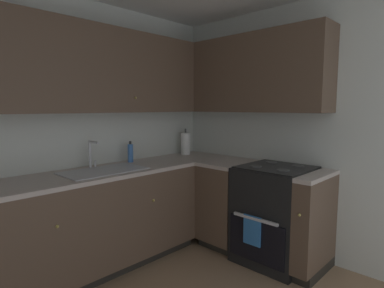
% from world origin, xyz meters
% --- Properties ---
extents(wall_back, '(4.16, 0.05, 2.42)m').
position_xyz_m(wall_back, '(0.00, 1.48, 1.21)').
color(wall_back, silver).
rests_on(wall_back, ground_plane).
extents(wall_right, '(0.05, 3.01, 2.42)m').
position_xyz_m(wall_right, '(2.06, 0.00, 1.21)').
color(wall_right, silver).
rests_on(wall_right, ground_plane).
extents(lower_cabinets_back, '(1.96, 0.62, 0.85)m').
position_xyz_m(lower_cabinets_back, '(0.45, 1.16, 0.43)').
color(lower_cabinets_back, brown).
rests_on(lower_cabinets_back, ground_plane).
extents(countertop_back, '(3.16, 0.60, 0.03)m').
position_xyz_m(countertop_back, '(0.45, 1.15, 0.87)').
color(countertop_back, '#B7A89E').
rests_on(countertop_back, lower_cabinets_back).
extents(lower_cabinets_right, '(0.62, 1.20, 0.85)m').
position_xyz_m(lower_cabinets_right, '(1.73, 0.40, 0.43)').
color(lower_cabinets_right, brown).
rests_on(lower_cabinets_right, ground_plane).
extents(countertop_right, '(0.60, 1.20, 0.03)m').
position_xyz_m(countertop_right, '(1.73, 0.40, 0.87)').
color(countertop_right, '#B7A89E').
rests_on(countertop_right, lower_cabinets_right).
extents(oven_range, '(0.68, 0.62, 1.04)m').
position_xyz_m(oven_range, '(1.75, 0.11, 0.45)').
color(oven_range, black).
rests_on(oven_range, ground_plane).
extents(upper_cabinets_back, '(2.84, 0.34, 0.75)m').
position_xyz_m(upper_cabinets_back, '(0.29, 1.29, 1.77)').
color(upper_cabinets_back, brown).
extents(upper_cabinets_right, '(0.32, 1.74, 0.75)m').
position_xyz_m(upper_cabinets_right, '(1.87, 0.58, 1.77)').
color(upper_cabinets_right, brown).
extents(sink, '(0.70, 0.40, 0.10)m').
position_xyz_m(sink, '(0.56, 1.12, 0.85)').
color(sink, '#B7B7BC').
rests_on(sink, countertop_back).
extents(faucet, '(0.07, 0.16, 0.25)m').
position_xyz_m(faucet, '(0.56, 1.33, 1.04)').
color(faucet, silver).
rests_on(faucet, countertop_back).
extents(soap_bottle, '(0.05, 0.05, 0.21)m').
position_xyz_m(soap_bottle, '(0.99, 1.33, 0.98)').
color(soap_bottle, '#3F72BF').
rests_on(soap_bottle, countertop_back).
extents(paper_towel_roll, '(0.11, 0.11, 0.31)m').
position_xyz_m(paper_towel_roll, '(1.76, 1.31, 1.02)').
color(paper_towel_roll, white).
rests_on(paper_towel_roll, countertop_back).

